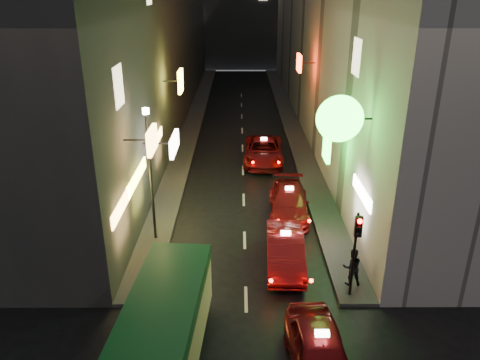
{
  "coord_description": "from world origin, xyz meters",
  "views": [
    {
      "loc": [
        -0.27,
        -6.31,
        11.17
      ],
      "look_at": [
        -0.22,
        13.0,
        3.09
      ],
      "focal_mm": 35.0,
      "sensor_mm": 36.0,
      "label": 1
    }
  ],
  "objects_px": {
    "minibus": "(166,319)",
    "taxi_near": "(320,353)",
    "lamp_post": "(150,167)",
    "traffic_light": "(357,238)"
  },
  "relations": [
    {
      "from": "minibus",
      "to": "taxi_near",
      "type": "bearing_deg",
      "value": -7.89
    },
    {
      "from": "taxi_near",
      "to": "lamp_post",
      "type": "xyz_separation_m",
      "value": [
        -6.4,
        8.29,
        2.83
      ]
    },
    {
      "from": "minibus",
      "to": "traffic_light",
      "type": "bearing_deg",
      "value": 25.46
    },
    {
      "from": "traffic_light",
      "to": "lamp_post",
      "type": "height_order",
      "value": "lamp_post"
    },
    {
      "from": "minibus",
      "to": "lamp_post",
      "type": "distance_m",
      "value": 8.09
    },
    {
      "from": "lamp_post",
      "to": "minibus",
      "type": "bearing_deg",
      "value": -77.69
    },
    {
      "from": "traffic_light",
      "to": "taxi_near",
      "type": "bearing_deg",
      "value": -115.58
    },
    {
      "from": "taxi_near",
      "to": "traffic_light",
      "type": "xyz_separation_m",
      "value": [
        1.8,
        3.77,
        1.79
      ]
    },
    {
      "from": "minibus",
      "to": "lamp_post",
      "type": "bearing_deg",
      "value": 102.31
    },
    {
      "from": "minibus",
      "to": "taxi_near",
      "type": "height_order",
      "value": "minibus"
    }
  ]
}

